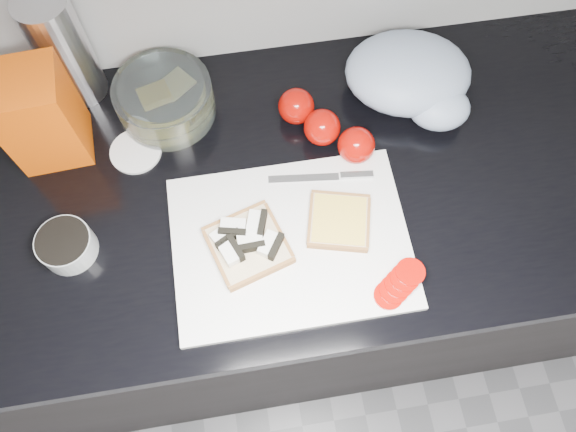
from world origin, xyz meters
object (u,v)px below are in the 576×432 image
object	(u,v)px
glass_bowl	(165,100)
cutting_board	(291,242)
bread_bag	(40,116)
steel_canister	(63,50)

from	to	relation	value
glass_bowl	cutting_board	bearing A→B (deg)	-58.57
bread_bag	steel_canister	size ratio (longest dim) A/B	0.85
bread_bag	cutting_board	bearing A→B (deg)	-37.31
steel_canister	glass_bowl	bearing A→B (deg)	-26.66
steel_canister	cutting_board	bearing A→B (deg)	-48.09
steel_canister	bread_bag	bearing A→B (deg)	-110.47
glass_bowl	steel_canister	size ratio (longest dim) A/B	0.81
bread_bag	steel_canister	bearing A→B (deg)	66.09
cutting_board	bread_bag	size ratio (longest dim) A/B	2.11
cutting_board	steel_canister	distance (m)	0.53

